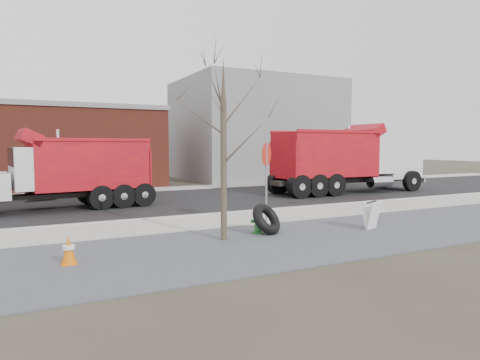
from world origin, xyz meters
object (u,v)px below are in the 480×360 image
truck_tire (266,219)px  sandwich_board (371,215)px  stop_sign (266,164)px  dump_truck_red_a (344,158)px  dump_truck_red_b (66,170)px  fire_hydrant (258,222)px

truck_tire → sandwich_board: truck_tire is taller
truck_tire → stop_sign: (0.74, 1.30, 1.61)m
sandwich_board → dump_truck_red_a: bearing=33.1°
stop_sign → dump_truck_red_b: dump_truck_red_b is taller
sandwich_board → dump_truck_red_a: dump_truck_red_a is taller
fire_hydrant → dump_truck_red_a: size_ratio=0.08×
truck_tire → dump_truck_red_a: dump_truck_red_a is taller
truck_tire → dump_truck_red_a: bearing=39.4°
dump_truck_red_a → dump_truck_red_b: (-14.73, 0.24, -0.28)m
stop_sign → dump_truck_red_a: 11.14m
fire_hydrant → truck_tire: bearing=-32.3°
fire_hydrant → dump_truck_red_b: (-4.86, 8.00, 1.34)m
truck_tire → dump_truck_red_b: dump_truck_red_b is taller
fire_hydrant → dump_truck_red_b: size_ratio=0.10×
stop_sign → dump_truck_red_a: dump_truck_red_a is taller
stop_sign → fire_hydrant: bearing=-145.5°
fire_hydrant → sandwich_board: bearing=-6.2°
stop_sign → sandwich_board: 3.80m
stop_sign → sandwich_board: size_ratio=3.41×
fire_hydrant → stop_sign: stop_sign is taller
truck_tire → dump_truck_red_b: (-5.06, 8.19, 1.23)m
stop_sign → dump_truck_red_a: (8.93, 6.65, -0.10)m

